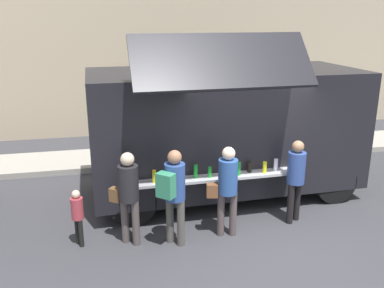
{
  "coord_description": "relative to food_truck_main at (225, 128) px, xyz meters",
  "views": [
    {
      "loc": [
        -2.68,
        -6.16,
        3.81
      ],
      "look_at": [
        -0.95,
        1.78,
        1.3
      ],
      "focal_mm": 39.18,
      "sensor_mm": 36.0,
      "label": 1
    }
  ],
  "objects": [
    {
      "name": "curb_strip",
      "position": [
        -4.0,
        2.62,
        -1.42
      ],
      "size": [
        28.0,
        1.6,
        0.15
      ],
      "primitive_type": "cube",
      "color": "#9E998E",
      "rests_on": "ground"
    },
    {
      "name": "customer_front_ordering",
      "position": [
        -0.5,
        -1.84,
        -0.51
      ],
      "size": [
        0.55,
        0.34,
        1.67
      ],
      "rotation": [
        0.0,
        0.0,
        1.37
      ],
      "color": "#504444",
      "rests_on": "ground"
    },
    {
      "name": "customer_mid_with_backpack",
      "position": [
        -1.46,
        -1.97,
        -0.45
      ],
      "size": [
        0.52,
        0.53,
        1.7
      ],
      "rotation": [
        0.0,
        0.0,
        0.82
      ],
      "color": "#4E4B45",
      "rests_on": "ground"
    },
    {
      "name": "customer_rear_waiting",
      "position": [
        -2.2,
        -1.76,
        -0.51
      ],
      "size": [
        0.51,
        0.44,
        1.66
      ],
      "rotation": [
        0.0,
        0.0,
        0.93
      ],
      "color": "#504745",
      "rests_on": "ground"
    },
    {
      "name": "trash_bin",
      "position": [
        4.3,
        2.32,
        -1.07
      ],
      "size": [
        0.6,
        0.6,
        0.86
      ],
      "primitive_type": "cylinder",
      "color": "#305E37",
      "rests_on": "ground"
    },
    {
      "name": "ground_plane",
      "position": [
        0.15,
        -2.16,
        -1.5
      ],
      "size": [
        60.0,
        60.0,
        0.0
      ],
      "primitive_type": "plane",
      "color": "#38383D"
    },
    {
      "name": "child_near_queue",
      "position": [
        -3.06,
        -1.64,
        -0.89
      ],
      "size": [
        0.21,
        0.21,
        1.02
      ],
      "rotation": [
        0.0,
        0.0,
        0.5
      ],
      "color": "black",
      "rests_on": "ground"
    },
    {
      "name": "food_truck_main",
      "position": [
        0.0,
        0.0,
        0.0
      ],
      "size": [
        5.7,
        3.29,
        3.52
      ],
      "rotation": [
        0.0,
        0.0,
        0.02
      ],
      "color": "black",
      "rests_on": "ground"
    },
    {
      "name": "customer_extra_browsing",
      "position": [
        0.91,
        -1.61,
        -0.53
      ],
      "size": [
        0.33,
        0.33,
        1.62
      ],
      "rotation": [
        0.0,
        0.0,
        2.1
      ],
      "color": "black",
      "rests_on": "ground"
    }
  ]
}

